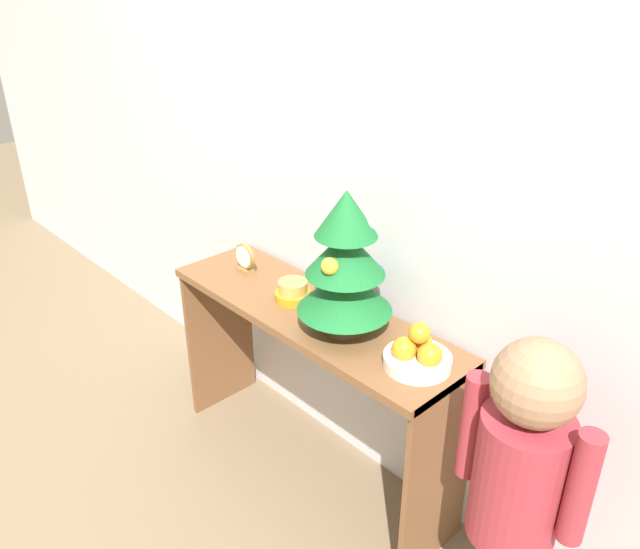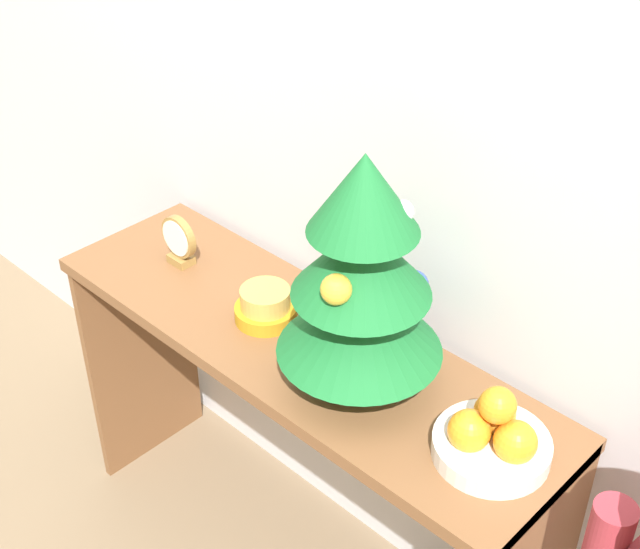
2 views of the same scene
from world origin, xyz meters
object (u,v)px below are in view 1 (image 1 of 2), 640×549
at_px(singing_bowl, 293,292).
at_px(desk_clock, 245,259).
at_px(child_figure, 520,470).
at_px(mini_tree, 345,265).
at_px(fruit_bowl, 418,353).

xyz_separation_m(singing_bowl, desk_clock, (-0.30, 0.01, 0.03)).
distance_m(singing_bowl, child_figure, 0.99).
bearing_deg(mini_tree, child_figure, -5.10).
bearing_deg(child_figure, desk_clock, 176.25).
height_order(mini_tree, desk_clock, mini_tree).
relative_size(fruit_bowl, singing_bowl, 1.57).
relative_size(mini_tree, desk_clock, 4.02).
distance_m(fruit_bowl, singing_bowl, 0.57).
height_order(mini_tree, singing_bowl, mini_tree).
bearing_deg(desk_clock, singing_bowl, -1.64).
distance_m(mini_tree, fruit_bowl, 0.36).
distance_m(fruit_bowl, desk_clock, 0.86).
relative_size(desk_clock, child_figure, 0.12).
bearing_deg(fruit_bowl, singing_bowl, -179.51).
relative_size(singing_bowl, desk_clock, 1.09).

